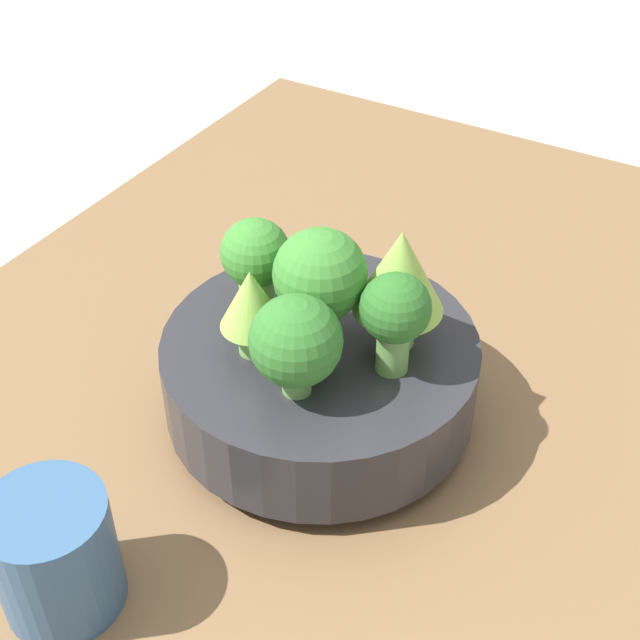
# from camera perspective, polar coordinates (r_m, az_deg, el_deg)

# --- Properties ---
(ground_plane) EXTENTS (6.00, 6.00, 0.00)m
(ground_plane) POSITION_cam_1_polar(r_m,az_deg,el_deg) (0.74, -0.01, -6.66)
(ground_plane) COLOR #ADA89E
(table) EXTENTS (0.97, 0.69, 0.04)m
(table) POSITION_cam_1_polar(r_m,az_deg,el_deg) (0.73, -0.01, -5.53)
(table) COLOR brown
(table) RESTS_ON ground_plane
(bowl) EXTENTS (0.23, 0.23, 0.08)m
(bowl) POSITION_cam_1_polar(r_m,az_deg,el_deg) (0.66, 0.00, -3.51)
(bowl) COLOR #28282D
(bowl) RESTS_ON table
(romanesco_piece_near) EXTENTS (0.06, 0.06, 0.09)m
(romanesco_piece_near) POSITION_cam_1_polar(r_m,az_deg,el_deg) (0.61, 5.27, 3.00)
(romanesco_piece_near) COLOR #7AB256
(romanesco_piece_near) RESTS_ON bowl
(broccoli_floret_front) EXTENTS (0.05, 0.05, 0.08)m
(broccoli_floret_front) POSITION_cam_1_polar(r_m,az_deg,el_deg) (0.59, 4.83, 0.40)
(broccoli_floret_front) COLOR #609347
(broccoli_floret_front) RESTS_ON bowl
(broccoli_floret_center) EXTENTS (0.07, 0.07, 0.09)m
(broccoli_floret_center) POSITION_cam_1_polar(r_m,az_deg,el_deg) (0.61, 0.00, 2.76)
(broccoli_floret_center) COLOR #7AB256
(broccoli_floret_center) RESTS_ON bowl
(broccoli_floret_left) EXTENTS (0.06, 0.06, 0.07)m
(broccoli_floret_left) POSITION_cam_1_polar(r_m,az_deg,el_deg) (0.58, -1.56, -1.43)
(broccoli_floret_left) COLOR #609347
(broccoli_floret_left) RESTS_ON bowl
(romanesco_piece_far) EXTENTS (0.05, 0.05, 0.07)m
(romanesco_piece_far) POSITION_cam_1_polar(r_m,az_deg,el_deg) (0.61, -4.42, 1.09)
(romanesco_piece_far) COLOR #7AB256
(romanesco_piece_far) RESTS_ON bowl
(broccoli_floret_back) EXTENTS (0.05, 0.05, 0.08)m
(broccoli_floret_back) POSITION_cam_1_polar(r_m,az_deg,el_deg) (0.65, -4.14, 3.92)
(broccoli_floret_back) COLOR #7AB256
(broccoli_floret_back) RESTS_ON bowl
(cup) EXTENTS (0.08, 0.08, 0.09)m
(cup) POSITION_cam_1_polar(r_m,az_deg,el_deg) (0.58, -16.61, -14.20)
(cup) COLOR #33567F
(cup) RESTS_ON table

